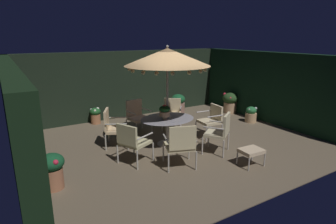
# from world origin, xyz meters

# --- Properties ---
(ground_plane) EXTENTS (8.01, 6.70, 0.02)m
(ground_plane) POSITION_xyz_m (0.00, 0.00, -0.01)
(ground_plane) COLOR brown
(hedge_backdrop_rear) EXTENTS (8.01, 0.30, 2.37)m
(hedge_backdrop_rear) POSITION_xyz_m (0.00, 3.20, 1.18)
(hedge_backdrop_rear) COLOR black
(hedge_backdrop_rear) RESTS_ON ground_plane
(hedge_backdrop_left) EXTENTS (0.30, 6.70, 2.37)m
(hedge_backdrop_left) POSITION_xyz_m (-3.85, 0.00, 1.18)
(hedge_backdrop_left) COLOR black
(hedge_backdrop_left) RESTS_ON ground_plane
(hedge_backdrop_right) EXTENTS (0.30, 6.70, 2.37)m
(hedge_backdrop_right) POSITION_xyz_m (3.85, 0.00, 1.18)
(hedge_backdrop_right) COLOR black
(hedge_backdrop_right) RESTS_ON ground_plane
(patio_dining_table) EXTENTS (1.49, 1.24, 0.75)m
(patio_dining_table) POSITION_xyz_m (-0.28, -0.08, 0.61)
(patio_dining_table) COLOR #BBB2AB
(patio_dining_table) RESTS_ON ground_plane
(patio_umbrella) EXTENTS (2.21, 2.21, 2.66)m
(patio_umbrella) POSITION_xyz_m (-0.28, -0.08, 2.36)
(patio_umbrella) COLOR #BCB2A7
(patio_umbrella) RESTS_ON ground_plane
(centerpiece_planter) EXTENTS (0.29, 0.29, 0.39)m
(centerpiece_planter) POSITION_xyz_m (-0.39, -0.11, 0.97)
(centerpiece_planter) COLOR tan
(centerpiece_planter) RESTS_ON patio_dining_table
(patio_chair_north) EXTENTS (0.62, 0.66, 0.94)m
(patio_chair_north) POSITION_xyz_m (1.14, -0.21, 0.56)
(patio_chair_north) COLOR #B2ADAB
(patio_chair_north) RESTS_ON ground_plane
(patio_chair_northeast) EXTENTS (0.82, 0.82, 0.94)m
(patio_chair_northeast) POSITION_xyz_m (0.58, 1.07, 0.55)
(patio_chair_northeast) COLOR #BAAEAC
(patio_chair_northeast) RESTS_ON ground_plane
(patio_chair_east) EXTENTS (0.69, 0.66, 0.98)m
(patio_chair_east) POSITION_xyz_m (-0.52, 1.35, 0.55)
(patio_chair_east) COLOR #B4B1A6
(patio_chair_east) RESTS_ON ground_plane
(patio_chair_southeast) EXTENTS (0.82, 0.84, 1.02)m
(patio_chair_southeast) POSITION_xyz_m (-1.58, 0.57, 0.57)
(patio_chair_southeast) COLOR #B6B2A6
(patio_chair_southeast) RESTS_ON ground_plane
(patio_chair_south) EXTENTS (0.81, 0.82, 0.98)m
(patio_chair_south) POSITION_xyz_m (-1.59, -0.68, 0.57)
(patio_chair_south) COLOR #B9B5AB
(patio_chair_south) RESTS_ON ground_plane
(patio_chair_southwest) EXTENTS (0.82, 0.81, 1.03)m
(patio_chair_southwest) POSITION_xyz_m (-0.77, -1.45, 0.58)
(patio_chair_southwest) COLOR #B5B1A7
(patio_chair_southwest) RESTS_ON ground_plane
(patio_chair_west) EXTENTS (0.80, 0.79, 1.03)m
(patio_chair_west) POSITION_xyz_m (0.55, -1.25, 0.60)
(patio_chair_west) COLOR #B8B0A8
(patio_chair_west) RESTS_ON ground_plane
(ottoman_footrest) EXTENTS (0.53, 0.43, 0.39)m
(ottoman_footrest) POSITION_xyz_m (0.68, -2.18, 0.34)
(ottoman_footrest) COLOR #B3ADA6
(ottoman_footrest) RESTS_ON ground_plane
(potted_plant_left_near) EXTENTS (0.39, 0.39, 0.56)m
(potted_plant_left_near) POSITION_xyz_m (-3.53, 0.40, 0.31)
(potted_plant_left_near) COLOR #7C664B
(potted_plant_left_near) RESTS_ON ground_plane
(potted_plant_back_center) EXTENTS (0.53, 0.53, 0.72)m
(potted_plant_back_center) POSITION_xyz_m (1.79, 2.57, 0.37)
(potted_plant_back_center) COLOR #886355
(potted_plant_back_center) RESTS_ON ground_plane
(potted_plant_front_corner) EXTENTS (0.36, 0.36, 0.56)m
(potted_plant_front_corner) POSITION_xyz_m (-1.38, 2.82, 0.30)
(potted_plant_front_corner) COLOR #AC6B46
(potted_plant_front_corner) RESTS_ON ground_plane
(potted_plant_right_far) EXTENTS (0.60, 0.60, 0.78)m
(potted_plant_right_far) POSITION_xyz_m (3.51, 1.52, 0.43)
(potted_plant_right_far) COLOR tan
(potted_plant_right_far) RESTS_ON ground_plane
(potted_plant_left_far) EXTENTS (0.39, 0.39, 0.54)m
(potted_plant_left_far) POSITION_xyz_m (3.26, 0.23, 0.27)
(potted_plant_left_far) COLOR tan
(potted_plant_left_far) RESTS_ON ground_plane
(potted_plant_back_left) EXTENTS (0.48, 0.49, 0.72)m
(potted_plant_back_left) POSITION_xyz_m (-3.37, -0.91, 0.40)
(potted_plant_back_left) COLOR #A36646
(potted_plant_back_left) RESTS_ON ground_plane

